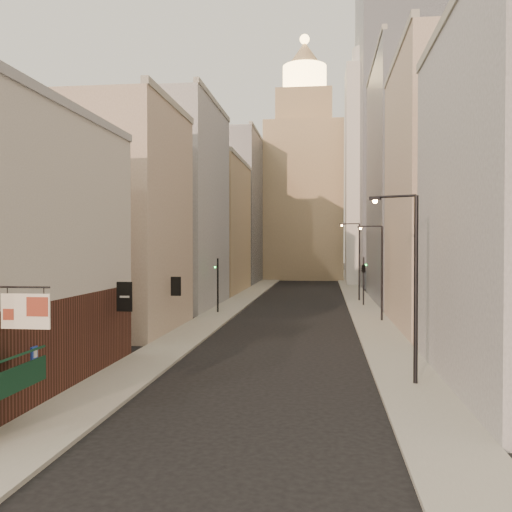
# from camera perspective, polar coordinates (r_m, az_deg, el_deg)

# --- Properties ---
(ground) EXTENTS (360.00, 360.00, 0.00)m
(ground) POSITION_cam_1_polar(r_m,az_deg,el_deg) (15.24, -4.32, -22.94)
(ground) COLOR black
(ground) RESTS_ON ground
(sidewalk_left) EXTENTS (3.00, 140.00, 0.15)m
(sidewalk_left) POSITION_cam_1_polar(r_m,az_deg,el_deg) (69.53, -0.78, -3.94)
(sidewalk_left) COLOR gray
(sidewalk_left) RESTS_ON ground
(sidewalk_right) EXTENTS (3.00, 140.00, 0.15)m
(sidewalk_right) POSITION_cam_1_polar(r_m,az_deg,el_deg) (69.02, 10.01, -4.00)
(sidewalk_right) COLOR gray
(sidewalk_right) RESTS_ON ground
(left_bldg_beige) EXTENTS (8.00, 12.00, 16.00)m
(left_bldg_beige) POSITION_cam_1_polar(r_m,az_deg,el_deg) (42.32, -13.51, 3.51)
(left_bldg_beige) COLOR tan
(left_bldg_beige) RESTS_ON ground
(left_bldg_grey) EXTENTS (8.00, 16.00, 20.00)m
(left_bldg_grey) POSITION_cam_1_polar(r_m,az_deg,el_deg) (57.68, -7.96, 4.88)
(left_bldg_grey) COLOR gray
(left_bldg_grey) RESTS_ON ground
(left_bldg_tan) EXTENTS (8.00, 18.00, 17.00)m
(left_bldg_tan) POSITION_cam_1_polar(r_m,az_deg,el_deg) (75.13, -4.44, 2.86)
(left_bldg_tan) COLOR tan
(left_bldg_tan) RESTS_ON ground
(left_bldg_wingrid) EXTENTS (8.00, 20.00, 24.00)m
(left_bldg_wingrid) POSITION_cam_1_polar(r_m,az_deg,el_deg) (94.97, -2.07, 4.62)
(left_bldg_wingrid) COLOR gray
(left_bldg_wingrid) RESTS_ON ground
(right_bldg_beige) EXTENTS (8.00, 16.00, 20.00)m
(right_bldg_beige) POSITION_cam_1_polar(r_m,az_deg,el_deg) (44.78, 18.91, 5.91)
(right_bldg_beige) COLOR tan
(right_bldg_beige) RESTS_ON ground
(right_bldg_wingrid) EXTENTS (8.00, 20.00, 26.00)m
(right_bldg_wingrid) POSITION_cam_1_polar(r_m,az_deg,el_deg) (64.68, 15.20, 7.11)
(right_bldg_wingrid) COLOR gray
(right_bldg_wingrid) RESTS_ON ground
(highrise) EXTENTS (21.00, 23.00, 51.20)m
(highrise) POSITION_cam_1_polar(r_m,az_deg,el_deg) (94.93, 16.40, 12.90)
(highrise) COLOR gray
(highrise) RESTS_ON ground
(clock_tower) EXTENTS (14.00, 14.00, 44.90)m
(clock_tower) POSITION_cam_1_polar(r_m,az_deg,el_deg) (106.33, 4.86, 7.29)
(clock_tower) COLOR tan
(clock_tower) RESTS_ON ground
(white_tower) EXTENTS (8.00, 8.00, 41.50)m
(white_tower) POSITION_cam_1_polar(r_m,az_deg,el_deg) (92.77, 11.44, 8.78)
(white_tower) COLOR silver
(white_tower) RESTS_ON ground
(streetlamp_near) EXTENTS (2.07, 1.03, 8.42)m
(streetlamp_near) POSITION_cam_1_polar(r_m,az_deg,el_deg) (25.90, 15.24, -2.02)
(streetlamp_near) COLOR black
(streetlamp_near) RESTS_ON ground
(streetlamp_mid) EXTENTS (2.03, 0.37, 7.76)m
(streetlamp_mid) POSITION_cam_1_polar(r_m,az_deg,el_deg) (46.75, 12.24, -1.09)
(streetlamp_mid) COLOR black
(streetlamp_mid) RESTS_ON ground
(streetlamp_far) EXTENTS (2.25, 0.38, 8.58)m
(streetlamp_far) POSITION_cam_1_polar(r_m,az_deg,el_deg) (63.21, 10.10, -0.08)
(streetlamp_far) COLOR black
(streetlamp_far) RESTS_ON ground
(traffic_light_left) EXTENTS (0.53, 0.40, 5.00)m
(traffic_light_left) POSITION_cam_1_polar(r_m,az_deg,el_deg) (51.39, -3.85, -2.00)
(traffic_light_left) COLOR black
(traffic_light_left) RESTS_ON ground
(traffic_light_right) EXTENTS (0.79, 0.79, 5.00)m
(traffic_light_right) POSITION_cam_1_polar(r_m,az_deg,el_deg) (58.21, 10.71, -1.12)
(traffic_light_right) COLOR black
(traffic_light_right) RESTS_ON ground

